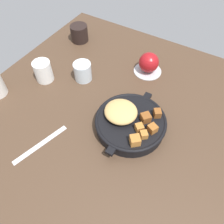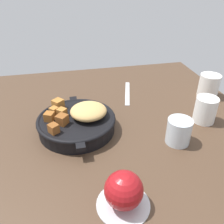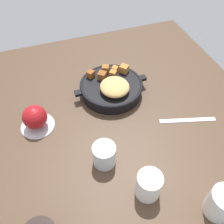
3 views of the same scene
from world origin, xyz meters
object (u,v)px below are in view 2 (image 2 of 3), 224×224
object	(u,v)px
white_creamer_pitcher	(205,110)
red_apple	(124,190)
water_glass_short	(179,131)
ceramic_mug_white	(209,86)
butter_knife	(127,93)
cast_iron_skillet	(78,121)

from	to	relation	value
white_creamer_pitcher	red_apple	bearing A→B (deg)	-52.74
white_creamer_pitcher	water_glass_short	xyz separation A→B (cm)	(8.15, -12.92, -0.49)
ceramic_mug_white	red_apple	bearing A→B (deg)	-47.15
butter_knife	white_creamer_pitcher	distance (cm)	30.67
red_apple	butter_knife	size ratio (longest dim) A/B	0.41
red_apple	ceramic_mug_white	distance (cm)	59.60
cast_iron_skillet	white_creamer_pitcher	xyz separation A→B (cm)	(3.49, 39.98, 0.98)
water_glass_short	red_apple	bearing A→B (deg)	-49.87
butter_knife	ceramic_mug_white	bearing A→B (deg)	89.18
cast_iron_skillet	white_creamer_pitcher	world-z (taller)	white_creamer_pitcher
cast_iron_skillet	butter_knife	distance (cm)	29.58
cast_iron_skillet	red_apple	xyz separation A→B (cm)	(28.75, 6.76, 1.41)
cast_iron_skillet	white_creamer_pitcher	bearing A→B (deg)	85.01
white_creamer_pitcher	ceramic_mug_white	distance (cm)	18.52
cast_iron_skillet	ceramic_mug_white	distance (cm)	51.83
water_glass_short	cast_iron_skillet	bearing A→B (deg)	-113.28
white_creamer_pitcher	ceramic_mug_white	world-z (taller)	ceramic_mug_white
red_apple	water_glass_short	xyz separation A→B (cm)	(-17.11, 20.30, -0.93)
ceramic_mug_white	butter_knife	bearing A→B (deg)	-106.45
water_glass_short	ceramic_mug_white	xyz separation A→B (cm)	(-23.42, 23.40, 0.67)
cast_iron_skillet	butter_knife	bearing A→B (deg)	133.94
white_creamer_pitcher	water_glass_short	world-z (taller)	white_creamer_pitcher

